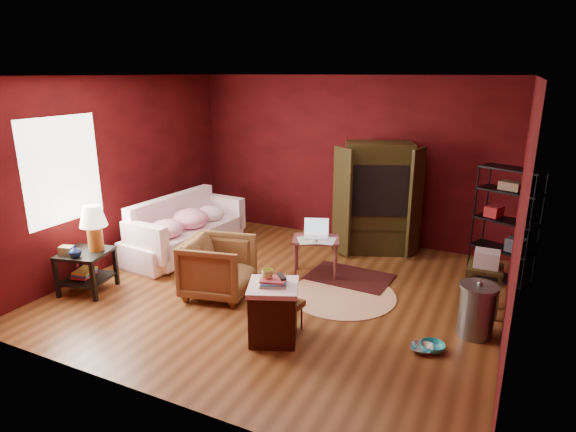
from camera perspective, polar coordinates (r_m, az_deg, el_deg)
name	(u,v)px	position (r m, az deg, el deg)	size (l,w,h in m)	color
room	(278,190)	(6.13, -1.21, 3.13)	(5.54, 5.04, 2.84)	brown
sofa	(184,230)	(7.91, -12.25, -1.64)	(2.07, 0.60, 0.81)	white
armchair	(218,264)	(6.40, -8.24, -5.69)	(0.82, 0.77, 0.85)	black
pet_bowl_steel	(422,341)	(5.42, 15.64, -14.07)	(0.25, 0.06, 0.25)	#AFB2B6
pet_bowl_turquoise	(433,340)	(5.46, 16.82, -13.85)	(0.26, 0.08, 0.26)	#28B1BE
vase	(75,251)	(6.74, -23.92, -3.85)	(0.16, 0.17, 0.16)	#0D1B43
mug	(267,273)	(5.17, -2.46, -6.72)	(0.13, 0.10, 0.13)	#D2CD66
side_table	(90,241)	(6.88, -22.46, -2.72)	(0.72, 0.72, 1.17)	black
sofa_cushions	(185,229)	(7.92, -12.06, -1.51)	(0.97, 2.09, 0.85)	white
hamper	(273,311)	(5.35, -1.74, -11.19)	(0.69, 0.69, 0.75)	#3F1C0E
footstool	(284,306)	(5.50, -0.46, -10.60)	(0.41, 0.41, 0.37)	black
rug_round	(342,295)	(6.50, 6.47, -9.29)	(1.82, 1.82, 0.01)	#F5EBCC
rug_oriental	(350,277)	(7.03, 7.32, -7.16)	(1.20, 0.83, 0.01)	#491413
laptop_desk	(316,242)	(6.92, 3.33, -3.10)	(0.78, 0.68, 0.81)	brown
tv_armoire	(377,196)	(7.82, 10.53, 2.29)	(1.32, 1.05, 1.79)	#2F240D
wire_shelving	(507,222)	(7.15, 24.51, -0.60)	(0.87, 0.64, 1.64)	black
small_stand	(486,267)	(6.27, 22.39, -5.58)	(0.40, 0.40, 0.80)	#2F240D
trash_can	(477,310)	(5.82, 21.45, -10.33)	(0.45, 0.45, 0.66)	gray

